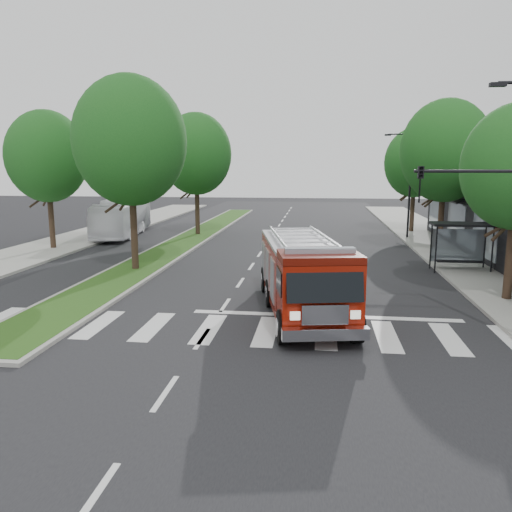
% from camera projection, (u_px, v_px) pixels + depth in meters
% --- Properties ---
extents(ground, '(140.00, 140.00, 0.00)m').
position_uv_depth(ground, '(225.00, 305.00, 20.16)').
color(ground, black).
rests_on(ground, ground).
extents(sidewalk_right, '(5.00, 80.00, 0.15)m').
position_uv_depth(sidewalk_right, '(473.00, 264.00, 28.39)').
color(sidewalk_right, gray).
rests_on(sidewalk_right, ground).
extents(sidewalk_left, '(5.00, 80.00, 0.15)m').
position_uv_depth(sidewalk_left, '(30.00, 254.00, 31.69)').
color(sidewalk_left, gray).
rests_on(sidewalk_left, ground).
extents(median, '(3.00, 50.00, 0.15)m').
position_uv_depth(median, '(192.00, 238.00, 38.46)').
color(median, gray).
rests_on(median, ground).
extents(bus_shelter, '(3.20, 1.60, 2.61)m').
position_uv_depth(bus_shelter, '(461.00, 233.00, 26.39)').
color(bus_shelter, black).
rests_on(bus_shelter, ground).
extents(tree_right_mid, '(5.60, 5.60, 9.72)m').
position_uv_depth(tree_right_mid, '(445.00, 151.00, 31.28)').
color(tree_right_mid, black).
rests_on(tree_right_mid, ground).
extents(tree_right_far, '(5.00, 5.00, 8.73)m').
position_uv_depth(tree_right_far, '(415.00, 163.00, 41.16)').
color(tree_right_far, black).
rests_on(tree_right_far, ground).
extents(tree_median_near, '(5.80, 5.80, 10.16)m').
position_uv_depth(tree_median_near, '(130.00, 141.00, 25.55)').
color(tree_median_near, black).
rests_on(tree_median_near, ground).
extents(tree_median_far, '(5.60, 5.60, 9.72)m').
position_uv_depth(tree_median_far, '(196.00, 154.00, 39.28)').
color(tree_median_far, black).
rests_on(tree_median_far, ground).
extents(tree_left_mid, '(5.20, 5.20, 9.16)m').
position_uv_depth(tree_left_mid, '(47.00, 157.00, 32.50)').
color(tree_left_mid, black).
rests_on(tree_left_mid, ground).
extents(streetlight_right_far, '(2.11, 0.20, 8.00)m').
position_uv_depth(streetlight_right_far, '(408.00, 181.00, 37.63)').
color(streetlight_right_far, black).
rests_on(streetlight_right_far, ground).
extents(fire_engine, '(4.17, 9.07, 3.03)m').
position_uv_depth(fire_engine, '(304.00, 276.00, 18.92)').
color(fire_engine, '#4F0C04').
rests_on(fire_engine, ground).
extents(city_bus, '(4.04, 10.90, 2.97)m').
position_uv_depth(city_bus, '(123.00, 217.00, 40.21)').
color(city_bus, silver).
rests_on(city_bus, ground).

